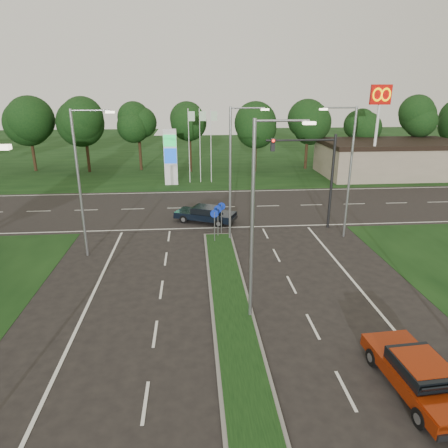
{
  "coord_description": "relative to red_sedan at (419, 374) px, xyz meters",
  "views": [
    {
      "loc": [
        -1.7,
        -10.02,
        10.17
      ],
      "look_at": [
        0.15,
        13.03,
        2.2
      ],
      "focal_mm": 32.0,
      "sensor_mm": 36.0,
      "label": 1
    }
  ],
  "objects": [
    {
      "name": "cross_road",
      "position": [
        -6.0,
        23.18,
        -0.7
      ],
      "size": [
        160.0,
        12.0,
        0.02
      ],
      "primitive_type": "cube",
      "color": "black",
      "rests_on": "ground"
    },
    {
      "name": "streetlight_median_near",
      "position": [
        -5.0,
        5.18,
        4.38
      ],
      "size": [
        2.53,
        0.22,
        9.0
      ],
      "color": "gray",
      "rests_on": "ground"
    },
    {
      "name": "median_kerb",
      "position": [
        -6.0,
        3.18,
        -0.64
      ],
      "size": [
        2.0,
        26.0,
        0.12
      ],
      "primitive_type": "cube",
      "color": "slate",
      "rests_on": "ground"
    },
    {
      "name": "navy_sedan",
      "position": [
        -6.75,
        19.17,
        -0.01
      ],
      "size": [
        5.0,
        3.66,
        1.27
      ],
      "rotation": [
        0.0,
        0.0,
        1.14
      ],
      "color": "black",
      "rests_on": "ground"
    },
    {
      "name": "commercial_building",
      "position": [
        16.0,
        35.18,
        1.3
      ],
      "size": [
        16.0,
        9.0,
        4.0
      ],
      "primitive_type": "cube",
      "color": "gray",
      "rests_on": "ground"
    },
    {
      "name": "median_signs",
      "position": [
        -6.0,
        15.58,
        1.02
      ],
      "size": [
        1.16,
        1.76,
        2.38
      ],
      "color": "gray",
      "rests_on": "ground"
    },
    {
      "name": "streetlight_right_far",
      "position": [
        2.8,
        15.18,
        4.38
      ],
      "size": [
        2.53,
        0.22,
        9.0
      ],
      "rotation": [
        0.0,
        0.0,
        3.14
      ],
      "color": "gray",
      "rests_on": "ground"
    },
    {
      "name": "verge_far",
      "position": [
        -6.0,
        54.18,
        -0.7
      ],
      "size": [
        160.0,
        50.0,
        0.02
      ],
      "primitive_type": "cube",
      "color": "black",
      "rests_on": "ground"
    },
    {
      "name": "mcdonalds_sign",
      "position": [
        12.0,
        31.15,
        7.29
      ],
      "size": [
        2.2,
        0.47,
        10.4
      ],
      "color": "silver",
      "rests_on": "ground"
    },
    {
      "name": "gas_pylon",
      "position": [
        -9.79,
        32.23,
        2.5
      ],
      "size": [
        5.8,
        1.26,
        8.0
      ],
      "color": "silver",
      "rests_on": "ground"
    },
    {
      "name": "treeline_far",
      "position": [
        -5.9,
        39.11,
        6.13
      ],
      "size": [
        6.0,
        6.0,
        9.9
      ],
      "color": "black",
      "rests_on": "ground"
    },
    {
      "name": "traffic_signal",
      "position": [
        1.19,
        17.17,
        3.96
      ],
      "size": [
        5.1,
        0.42,
        7.0
      ],
      "color": "black",
      "rests_on": "ground"
    },
    {
      "name": "streetlight_left_far",
      "position": [
        -14.3,
        13.18,
        4.38
      ],
      "size": [
        2.53,
        0.22,
        9.0
      ],
      "color": "gray",
      "rests_on": "ground"
    },
    {
      "name": "streetlight_median_far",
      "position": [
        -5.0,
        15.18,
        4.38
      ],
      "size": [
        2.53,
        0.22,
        9.0
      ],
      "color": "gray",
      "rests_on": "ground"
    },
    {
      "name": "red_sedan",
      "position": [
        0.0,
        0.0,
        0.0
      ],
      "size": [
        2.25,
        4.84,
        1.3
      ],
      "rotation": [
        0.0,
        0.0,
        0.07
      ],
      "color": "maroon",
      "rests_on": "ground"
    },
    {
      "name": "ground",
      "position": [
        -6.0,
        -0.82,
        -0.7
      ],
      "size": [
        160.0,
        160.0,
        0.0
      ],
      "primitive_type": "plane",
      "color": "black",
      "rests_on": "ground"
    }
  ]
}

